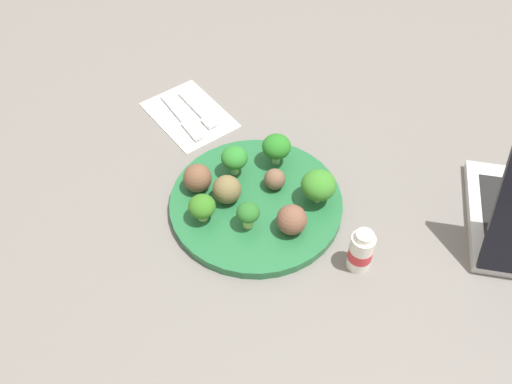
{
  "coord_description": "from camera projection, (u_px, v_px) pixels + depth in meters",
  "views": [
    {
      "loc": [
        0.47,
        -0.35,
        0.71
      ],
      "look_at": [
        0.0,
        0.0,
        0.04
      ],
      "focal_mm": 39.56,
      "sensor_mm": 36.0,
      "label": 1
    }
  ],
  "objects": [
    {
      "name": "plate",
      "position": [
        256.0,
        203.0,
        0.92
      ],
      "size": [
        0.28,
        0.28,
        0.02
      ],
      "primitive_type": "cylinder",
      "color": "#236638",
      "rests_on": "ground_plane"
    },
    {
      "name": "fork",
      "position": [
        199.0,
        111.0,
        1.06
      ],
      "size": [
        0.12,
        0.02,
        0.01
      ],
      "color": "silver",
      "rests_on": "napkin"
    },
    {
      "name": "knife",
      "position": [
        183.0,
        119.0,
        1.05
      ],
      "size": [
        0.15,
        0.02,
        0.01
      ],
      "color": "silver",
      "rests_on": "napkin"
    },
    {
      "name": "meatball_mid_left",
      "position": [
        292.0,
        220.0,
        0.85
      ],
      "size": [
        0.05,
        0.05,
        0.05
      ],
      "primitive_type": "sphere",
      "color": "brown",
      "rests_on": "plate"
    },
    {
      "name": "broccoli_floret_front_left",
      "position": [
        248.0,
        214.0,
        0.85
      ],
      "size": [
        0.04,
        0.04,
        0.05
      ],
      "color": "#A6CF70",
      "rests_on": "plate"
    },
    {
      "name": "meatball_back_right",
      "position": [
        227.0,
        189.0,
        0.89
      ],
      "size": [
        0.05,
        0.05,
        0.05
      ],
      "primitive_type": "sphere",
      "color": "brown",
      "rests_on": "plate"
    },
    {
      "name": "napkin",
      "position": [
        189.0,
        115.0,
        1.06
      ],
      "size": [
        0.17,
        0.12,
        0.01
      ],
      "primitive_type": "cube",
      "rotation": [
        0.0,
        0.0,
        0.01
      ],
      "color": "white",
      "rests_on": "ground_plane"
    },
    {
      "name": "yogurt_bottle",
      "position": [
        361.0,
        251.0,
        0.82
      ],
      "size": [
        0.04,
        0.04,
        0.08
      ],
      "color": "white",
      "rests_on": "ground_plane"
    },
    {
      "name": "broccoli_floret_back_left",
      "position": [
        319.0,
        185.0,
        0.88
      ],
      "size": [
        0.06,
        0.06,
        0.06
      ],
      "color": "#98BA7D",
      "rests_on": "plate"
    },
    {
      "name": "broccoli_floret_near_rim",
      "position": [
        202.0,
        207.0,
        0.86
      ],
      "size": [
        0.04,
        0.04,
        0.05
      ],
      "color": "#A7C778",
      "rests_on": "plate"
    },
    {
      "name": "broccoli_floret_mid_left",
      "position": [
        277.0,
        147.0,
        0.94
      ],
      "size": [
        0.05,
        0.05,
        0.06
      ],
      "color": "#8EC883",
      "rests_on": "plate"
    },
    {
      "name": "meatball_mid_right",
      "position": [
        275.0,
        179.0,
        0.92
      ],
      "size": [
        0.04,
        0.04,
        0.04
      ],
      "primitive_type": "sphere",
      "color": "brown",
      "rests_on": "plate"
    },
    {
      "name": "ground_plane",
      "position": [
        256.0,
        206.0,
        0.92
      ],
      "size": [
        4.0,
        4.0,
        0.0
      ],
      "primitive_type": "plane",
      "color": "slate"
    },
    {
      "name": "meatball_front_left",
      "position": [
        197.0,
        178.0,
        0.91
      ],
      "size": [
        0.05,
        0.05,
        0.05
      ],
      "primitive_type": "sphere",
      "color": "brown",
      "rests_on": "plate"
    },
    {
      "name": "broccoli_floret_back_right",
      "position": [
        234.0,
        158.0,
        0.92
      ],
      "size": [
        0.04,
        0.04,
        0.05
      ],
      "color": "#93C271",
      "rests_on": "plate"
    }
  ]
}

